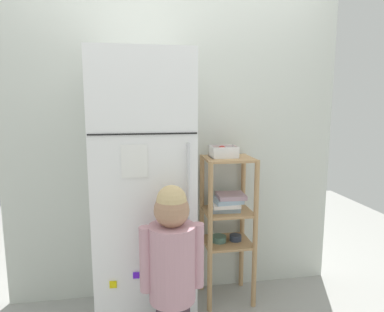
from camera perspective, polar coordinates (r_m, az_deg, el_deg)
The scene contains 5 objects.
kitchen_wall_back at distance 2.58m, azimuth -2.68°, elevation 1.27°, with size 2.54×0.03×2.30m, color silver.
refrigerator at distance 2.26m, azimuth -8.21°, elevation -6.41°, with size 0.60×0.70×1.80m.
child_standing at distance 1.90m, azimuth -3.37°, elevation -17.46°, with size 0.35×0.26×1.07m.
pantry_shelf_unit at distance 2.57m, azimuth 5.96°, elevation -9.72°, with size 0.37×0.33×1.10m.
fruit_bin at distance 2.48m, azimuth 5.27°, elevation 0.63°, with size 0.19×0.16×0.08m.
Camera 1 is at (-0.32, -2.16, 1.49)m, focal length 31.60 mm.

